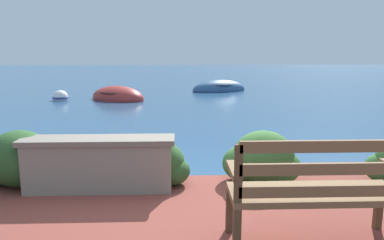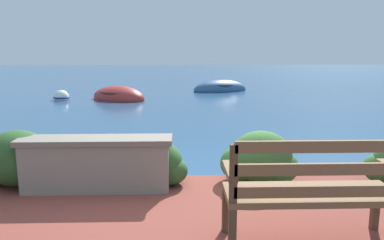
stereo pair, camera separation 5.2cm
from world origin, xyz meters
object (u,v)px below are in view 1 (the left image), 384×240
object	(u,v)px
park_bench	(317,189)
rowboat_nearest	(118,98)
rowboat_mid	(219,89)
mooring_buoy	(61,98)

from	to	relation	value
park_bench	rowboat_nearest	distance (m)	11.34
rowboat_nearest	rowboat_mid	world-z (taller)	rowboat_nearest
mooring_buoy	rowboat_nearest	bearing A→B (deg)	1.99
mooring_buoy	park_bench	bearing A→B (deg)	-63.51
park_bench	rowboat_mid	xyz separation A→B (m)	(0.68, 13.53, -0.63)
rowboat_nearest	rowboat_mid	size ratio (longest dim) A/B	0.93
rowboat_mid	rowboat_nearest	bearing A→B (deg)	13.68
rowboat_mid	mooring_buoy	bearing A→B (deg)	4.30
rowboat_mid	park_bench	bearing A→B (deg)	66.73
rowboat_nearest	rowboat_mid	distance (m)	4.83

